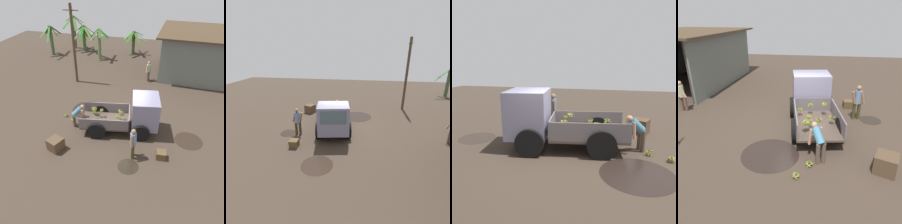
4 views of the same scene
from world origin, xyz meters
TOP-DOWN VIEW (x-y plane):
  - ground at (0.00, 0.00)m, footprint 36.00×36.00m
  - mud_patch_0 at (3.65, -0.66)m, footprint 1.46×1.46m
  - mud_patch_1 at (-2.47, 0.86)m, footprint 2.08×2.08m
  - mud_patch_2 at (0.91, -3.20)m, footprint 0.98×0.98m
  - cargo_truck at (0.77, -0.41)m, footprint 4.34×2.53m
  - warehouse_shed at (6.02, 8.34)m, footprint 9.07×6.72m
  - utility_pole at (-4.76, 4.54)m, footprint 1.12×0.20m
  - banana_palm_0 at (-4.53, 9.87)m, footprint 2.10×2.47m
  - banana_palm_1 at (-8.11, 12.42)m, footprint 2.15×2.25m
  - banana_palm_2 at (-1.62, 12.16)m, footprint 2.30×2.60m
  - banana_palm_3 at (-9.54, 9.80)m, footprint 1.72×3.00m
  - banana_palm_4 at (-6.82, 11.81)m, footprint 2.20×2.58m
  - person_foreground_visitor at (0.96, -2.52)m, footprint 0.35×0.64m
  - person_worker_loading at (-2.52, -0.82)m, footprint 0.72×0.66m
  - person_bystander_near_shed at (0.67, 6.11)m, footprint 0.36×0.69m
  - banana_bunch_on_ground_0 at (-2.94, -0.56)m, footprint 0.24×0.25m
  - banana_bunch_on_ground_1 at (-3.54, -0.20)m, footprint 0.24×0.23m
  - wooden_crate_0 at (-2.84, -2.96)m, footprint 0.87×0.87m
  - wooden_crate_1 at (2.31, -2.26)m, footprint 0.47×0.47m

SIDE VIEW (x-z plane):
  - ground at x=0.00m, z-range 0.00..0.00m
  - mud_patch_0 at x=3.65m, z-range 0.00..0.01m
  - mud_patch_1 at x=-2.47m, z-range 0.00..0.01m
  - mud_patch_2 at x=0.91m, z-range 0.00..0.01m
  - banana_bunch_on_ground_1 at x=-3.54m, z-range 0.01..0.20m
  - banana_bunch_on_ground_0 at x=-2.94m, z-range 0.02..0.23m
  - wooden_crate_1 at x=2.31m, z-range 0.00..0.39m
  - wooden_crate_0 at x=-2.84m, z-range 0.00..0.62m
  - person_worker_loading at x=-2.52m, z-range 0.11..1.42m
  - person_bystander_near_shed at x=0.67m, z-range 0.09..1.69m
  - person_foreground_visitor at x=0.96m, z-range 0.09..1.75m
  - cargo_truck at x=0.77m, z-range 0.04..2.13m
  - banana_palm_2 at x=-1.62m, z-range 0.09..2.39m
  - banana_palm_4 at x=-6.82m, z-range 0.11..2.76m
  - banana_palm_3 at x=-9.54m, z-range 0.07..2.95m
  - banana_palm_0 at x=-4.53m, z-range 0.08..2.95m
  - banana_palm_1 at x=-8.11m, z-range 0.19..3.59m
  - warehouse_shed at x=6.02m, z-range 0.77..4.32m
  - utility_pole at x=-4.76m, z-range 0.06..5.74m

